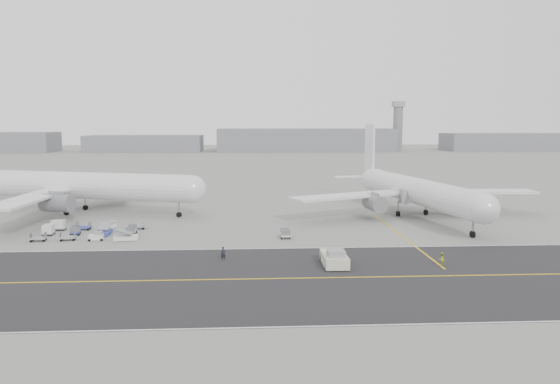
{
  "coord_description": "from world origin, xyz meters",
  "views": [
    {
      "loc": [
        4.65,
        -82.72,
        19.27
      ],
      "look_at": [
        9.95,
        12.0,
        6.76
      ],
      "focal_mm": 35.0,
      "sensor_mm": 36.0,
      "label": 1
    }
  ],
  "objects": [
    {
      "name": "stray_dolly",
      "position": [
        10.42,
        5.09,
        0.0
      ],
      "size": [
        1.61,
        2.57,
        1.56
      ],
      "primitive_type": null,
      "rotation": [
        0.0,
        0.0,
        0.02
      ],
      "color": "silver",
      "rests_on": "ground"
    },
    {
      "name": "airliner_a",
      "position": [
        -31.53,
        32.47,
        5.75
      ],
      "size": [
        56.16,
        55.02,
        19.95
      ],
      "rotation": [
        0.0,
        0.0,
        1.27
      ],
      "color": "silver",
      "rests_on": "ground"
    },
    {
      "name": "airliner_b",
      "position": [
        37.58,
        24.49,
        5.27
      ],
      "size": [
        51.59,
        52.6,
        18.29
      ],
      "rotation": [
        0.0,
        0.0,
        0.18
      ],
      "color": "silver",
      "rests_on": "ground"
    },
    {
      "name": "taxiway",
      "position": [
        5.02,
        -17.98,
        0.01
      ],
      "size": [
        220.0,
        59.0,
        0.03
      ],
      "color": "#2B2B2E",
      "rests_on": "ground"
    },
    {
      "name": "horizon_buildings",
      "position": [
        30.0,
        260.0,
        0.0
      ],
      "size": [
        520.0,
        28.0,
        28.0
      ],
      "primitive_type": null,
      "color": "slate",
      "rests_on": "ground"
    },
    {
      "name": "control_tower",
      "position": [
        100.0,
        265.0,
        16.25
      ],
      "size": [
        7.0,
        7.0,
        31.25
      ],
      "color": "slate",
      "rests_on": "ground"
    },
    {
      "name": "ground_crew_b",
      "position": [
        30.1,
        -13.22,
        0.9
      ],
      "size": [
        1.06,
        0.96,
        1.79
      ],
      "primitive_type": "imported",
      "rotation": [
        0.0,
        0.0,
        3.53
      ],
      "color": "#B3BC16",
      "rests_on": "ground"
    },
    {
      "name": "ground",
      "position": [
        0.0,
        0.0,
        0.0
      ],
      "size": [
        700.0,
        700.0,
        0.0
      ],
      "primitive_type": "plane",
      "color": "gray",
      "rests_on": "ground"
    },
    {
      "name": "jet_bridge",
      "position": [
        41.94,
        22.64,
        3.95
      ],
      "size": [
        15.03,
        3.19,
        5.67
      ],
      "rotation": [
        0.0,
        0.0,
        -0.03
      ],
      "color": "gray",
      "rests_on": "ground"
    },
    {
      "name": "pushback_tug",
      "position": [
        15.86,
        -12.45,
        0.99
      ],
      "size": [
        3.12,
        8.46,
        2.42
      ],
      "rotation": [
        0.0,
        0.0,
        0.0
      ],
      "color": "beige",
      "rests_on": "ground"
    },
    {
      "name": "gse_cluster",
      "position": [
        -22.41,
        9.51,
        0.0
      ],
      "size": [
        22.65,
        18.03,
        1.9
      ],
      "primitive_type": null,
      "rotation": [
        0.0,
        0.0,
        0.09
      ],
      "color": "#95959A",
      "rests_on": "ground"
    },
    {
      "name": "ground_crew_a",
      "position": [
        0.91,
        -8.71,
        0.95
      ],
      "size": [
        0.71,
        0.48,
        1.91
      ],
      "primitive_type": "imported",
      "rotation": [
        0.0,
        0.0,
        0.04
      ],
      "color": "black",
      "rests_on": "ground"
    }
  ]
}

